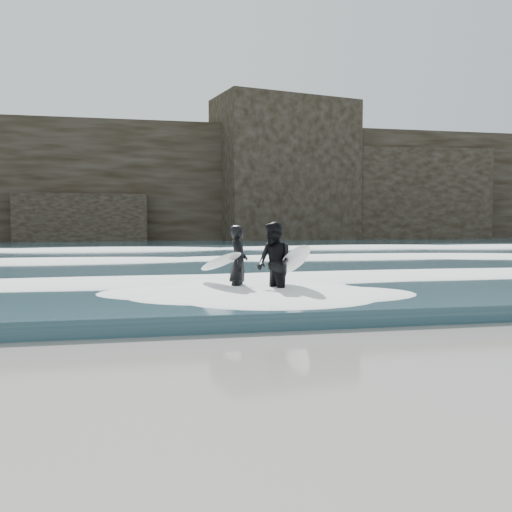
# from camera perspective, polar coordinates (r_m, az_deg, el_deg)

# --- Properties ---
(ground) EXTENTS (120.00, 120.00, 0.00)m
(ground) POSITION_cam_1_polar(r_m,az_deg,el_deg) (7.01, 23.99, -10.94)
(ground) COLOR #8E6D4C
(ground) RESTS_ON ground
(sea) EXTENTS (90.00, 52.00, 0.30)m
(sea) POSITION_cam_1_polar(r_m,az_deg,el_deg) (34.75, -5.46, 0.72)
(sea) COLOR #25434F
(sea) RESTS_ON ground
(headland) EXTENTS (70.00, 9.00, 10.00)m
(headland) POSITION_cam_1_polar(r_m,az_deg,el_deg) (51.74, -7.70, 6.91)
(headland) COLOR black
(headland) RESTS_ON ground
(foam_near) EXTENTS (60.00, 3.20, 0.20)m
(foam_near) POSITION_cam_1_polar(r_m,az_deg,el_deg) (15.08, 3.44, -1.63)
(foam_near) COLOR white
(foam_near) RESTS_ON sea
(foam_mid) EXTENTS (60.00, 4.00, 0.24)m
(foam_mid) POSITION_cam_1_polar(r_m,az_deg,el_deg) (21.89, -1.49, -0.05)
(foam_mid) COLOR white
(foam_mid) RESTS_ON sea
(foam_far) EXTENTS (60.00, 4.80, 0.30)m
(foam_far) POSITION_cam_1_polar(r_m,az_deg,el_deg) (30.77, -4.59, 0.95)
(foam_far) COLOR white
(foam_far) RESTS_ON sea
(surfer_left) EXTENTS (1.16, 1.98, 1.65)m
(surfer_left) POSITION_cam_1_polar(r_m,az_deg,el_deg) (12.36, -2.13, -0.70)
(surfer_left) COLOR black
(surfer_left) RESTS_ON ground
(surfer_right) EXTENTS (1.16, 1.83, 1.72)m
(surfer_right) POSITION_cam_1_polar(r_m,az_deg,el_deg) (11.77, 2.02, -0.73)
(surfer_right) COLOR black
(surfer_right) RESTS_ON ground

